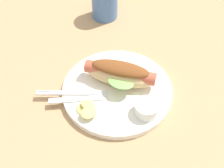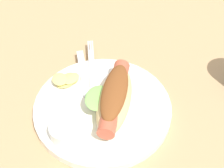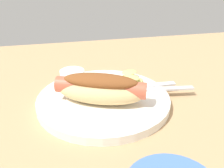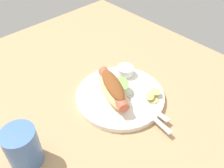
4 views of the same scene
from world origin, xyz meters
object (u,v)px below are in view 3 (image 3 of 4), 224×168
at_px(knife, 145,86).
at_px(hot_dog, 101,88).
at_px(plate, 104,100).
at_px(fork, 153,89).
at_px(chips_pile, 131,77).
at_px(sauce_ramekin, 72,77).

bearing_deg(knife, hot_dog, -154.97).
distance_m(plate, knife, 0.10).
height_order(fork, chips_pile, chips_pile).
relative_size(plate, sauce_ramekin, 4.92).
bearing_deg(plate, sauce_ramekin, 125.65).
height_order(plate, hot_dog, hot_dog).
bearing_deg(hot_dog, plate, 89.50).
relative_size(sauce_ramekin, fork, 0.32).
bearing_deg(knife, sauce_ramekin, 162.09).
bearing_deg(sauce_ramekin, knife, -19.89).
xyz_separation_m(knife, chips_pile, (-0.02, 0.04, 0.01)).
distance_m(sauce_ramekin, knife, 0.16).
distance_m(plate, fork, 0.10).
xyz_separation_m(hot_dog, knife, (0.10, 0.04, -0.03)).
xyz_separation_m(sauce_ramekin, knife, (0.15, -0.05, -0.01)).
relative_size(plate, hot_dog, 1.51).
bearing_deg(fork, sauce_ramekin, 162.31).
bearing_deg(sauce_ramekin, plate, -54.35).
relative_size(sauce_ramekin, knife, 0.39).
distance_m(knife, chips_pile, 0.04).
bearing_deg(fork, hot_dog, -160.89).
bearing_deg(hot_dog, chips_pile, 66.22).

